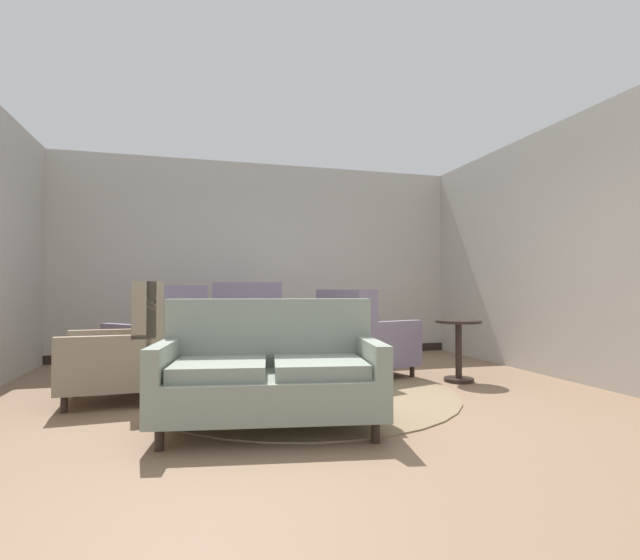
# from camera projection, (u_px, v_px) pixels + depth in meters

# --- Properties ---
(ground) EXTENTS (8.41, 8.41, 0.00)m
(ground) POSITION_uv_depth(u_px,v_px,m) (311.00, 401.00, 4.23)
(ground) COLOR #896B51
(wall_back) EXTENTS (6.17, 0.08, 2.91)m
(wall_back) POSITION_uv_depth(u_px,v_px,m) (264.00, 260.00, 7.12)
(wall_back) COLOR #BCB7AD
(wall_back) RESTS_ON ground
(wall_right) EXTENTS (0.08, 4.15, 2.91)m
(wall_right) POSITION_uv_depth(u_px,v_px,m) (526.00, 254.00, 5.90)
(wall_right) COLOR #BCB7AD
(wall_right) RESTS_ON ground
(baseboard_back) EXTENTS (6.01, 0.03, 0.12)m
(baseboard_back) POSITION_uv_depth(u_px,v_px,m) (264.00, 353.00, 7.04)
(baseboard_back) COLOR black
(baseboard_back) RESTS_ON ground
(area_rug) EXTENTS (2.94, 2.94, 0.01)m
(area_rug) POSITION_uv_depth(u_px,v_px,m) (303.00, 393.00, 4.52)
(area_rug) COLOR #847051
(area_rug) RESTS_ON ground
(coffee_table) EXTENTS (0.92, 0.92, 0.47)m
(coffee_table) POSITION_uv_depth(u_px,v_px,m) (277.00, 352.00, 4.68)
(coffee_table) COLOR black
(coffee_table) RESTS_ON ground
(porcelain_vase) EXTENTS (0.19, 0.19, 0.35)m
(porcelain_vase) POSITION_uv_depth(u_px,v_px,m) (281.00, 330.00, 4.64)
(porcelain_vase) COLOR #384C93
(porcelain_vase) RESTS_ON coffee_table
(settee) EXTENTS (1.69, 1.05, 0.93)m
(settee) POSITION_uv_depth(u_px,v_px,m) (270.00, 374.00, 3.41)
(settee) COLOR gray
(settee) RESTS_ON ground
(armchair_far_left) EXTENTS (0.90, 0.82, 1.08)m
(armchair_far_left) POSITION_uv_depth(u_px,v_px,m) (125.00, 351.00, 4.27)
(armchair_far_left) COLOR gray
(armchair_far_left) RESTS_ON ground
(armchair_back_corner) EXTENTS (1.11, 1.07, 1.01)m
(armchair_back_corner) POSITION_uv_depth(u_px,v_px,m) (362.00, 340.00, 5.42)
(armchair_back_corner) COLOR slate
(armchair_back_corner) RESTS_ON ground
(armchair_near_sideboard) EXTENTS (0.90, 0.90, 1.10)m
(armchair_near_sideboard) POSITION_uv_depth(u_px,v_px,m) (247.00, 332.00, 6.07)
(armchair_near_sideboard) COLOR slate
(armchair_near_sideboard) RESTS_ON ground
(armchair_beside_settee) EXTENTS (1.15, 1.15, 1.05)m
(armchair_beside_settee) POSITION_uv_depth(u_px,v_px,m) (160.00, 340.00, 5.25)
(armchair_beside_settee) COLOR slate
(armchair_beside_settee) RESTS_ON ground
(side_table) EXTENTS (0.49, 0.49, 0.67)m
(side_table) POSITION_uv_depth(u_px,v_px,m) (459.00, 345.00, 5.14)
(side_table) COLOR black
(side_table) RESTS_ON ground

